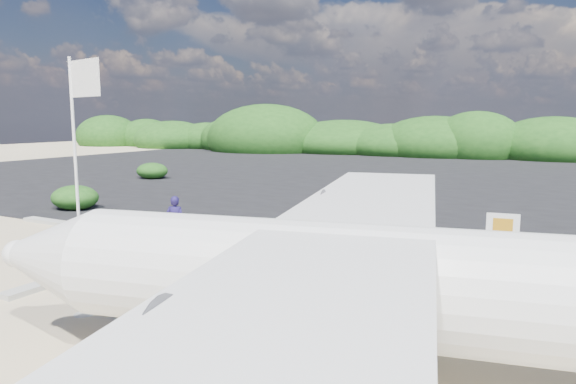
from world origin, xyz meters
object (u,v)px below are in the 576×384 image
signboard (172,340)px  crew_a (175,222)px  aircraft_small (314,175)px  crew_b (369,238)px  baggage_cart (141,294)px  crew_c (245,250)px  flagpole (84,314)px

signboard → crew_a: bearing=140.7°
aircraft_small → crew_b: bearing=110.7°
baggage_cart → crew_a: (-2.48, 4.31, 0.95)m
baggage_cart → crew_b: bearing=62.5°
signboard → aircraft_small: (-11.11, 30.08, 0.00)m
crew_c → signboard: bearing=98.5°
flagpole → crew_a: flagpole is taller
signboard → crew_b: 7.51m
baggage_cart → crew_b: (4.43, 5.43, 0.89)m
crew_a → aircraft_small: 24.69m
crew_a → baggage_cart: bearing=98.1°
crew_a → crew_b: size_ratio=1.06×
flagpole → aircraft_small: (-8.28, 29.94, 0.00)m
signboard → crew_b: crew_b is taller
baggage_cart → signboard: (2.67, -1.82, 0.00)m
signboard → aircraft_small: size_ratio=0.28×
crew_b → aircraft_small: bearing=-50.4°
aircraft_small → crew_c: bearing=102.6°
crew_a → crew_b: crew_a is taller
flagpole → crew_b: 8.51m
signboard → aircraft_small: aircraft_small is taller
crew_a → aircraft_small: crew_a is taller
crew_c → aircraft_small: bearing=-74.2°
crew_a → crew_c: size_ratio=1.24×
crew_b → crew_c: bearing=53.1°
signboard → baggage_cart: bearing=156.3°
flagpole → signboard: flagpole is taller
signboard → crew_a: 8.07m
crew_c → crew_b: bearing=-142.7°
baggage_cart → signboard: signboard is taller
crew_c → flagpole: bearing=63.5°
baggage_cart → aircraft_small: bearing=118.4°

